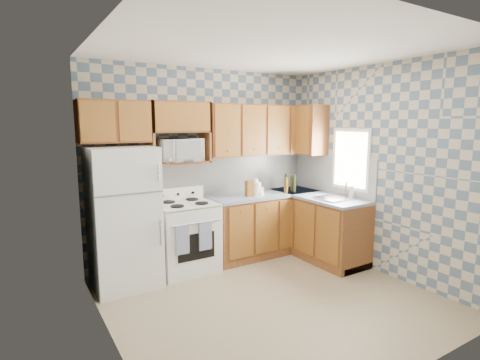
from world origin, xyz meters
The scene contains 30 objects.
floor centered at (0.00, 0.00, 0.00)m, with size 3.40×3.40×0.00m, color #8A7658.
back_wall centered at (0.00, 1.60, 1.35)m, with size 3.40×0.02×2.70m, color slate.
right_wall centered at (1.70, 0.00, 1.35)m, with size 0.02×3.20×2.70m, color slate.
backsplash_back centered at (0.40, 1.59, 1.20)m, with size 2.60×0.01×0.56m, color silver.
backsplash_right centered at (1.69, 0.80, 1.20)m, with size 0.01×1.60×0.56m, color silver.
refrigerator centered at (-1.27, 1.25, 0.84)m, with size 0.75×0.70×1.68m, color white.
stove_body centered at (-0.47, 1.28, 0.45)m, with size 0.76×0.65×0.90m, color white.
cooktop centered at (-0.47, 1.28, 0.91)m, with size 0.76×0.65×0.03m, color silver.
backguard centered at (-0.47, 1.55, 1.00)m, with size 0.76×0.08×0.17m, color white.
dish_towel_left centered at (-0.66, 0.93, 0.55)m, with size 0.17×0.03×0.36m, color navy.
dish_towel_right centered at (-0.35, 0.93, 0.55)m, with size 0.17×0.03×0.36m, color navy.
base_cabinets_back centered at (0.82, 1.30, 0.44)m, with size 1.75×0.60×0.88m, color #5E3017.
base_cabinets_right centered at (1.40, 0.80, 0.44)m, with size 0.60×1.60×0.88m, color #5E3017.
countertop_back centered at (0.82, 1.30, 0.90)m, with size 1.77×0.63×0.04m, color slate.
countertop_right centered at (1.40, 0.80, 0.90)m, with size 0.63×1.60×0.04m, color slate.
upper_cabinets_back centered at (0.82, 1.44, 1.85)m, with size 1.75×0.33×0.74m, color #5E3017.
upper_cabinets_fridge centered at (-1.29, 1.44, 1.97)m, with size 0.82×0.33×0.50m, color #5E3017.
upper_cabinets_right centered at (1.53, 1.25, 1.85)m, with size 0.33×0.70×0.74m, color #5E3017.
microwave_shelf centered at (-0.47, 1.44, 1.44)m, with size 0.80×0.33×0.03m, color #5E3017.
microwave centered at (-0.47, 1.42, 1.60)m, with size 0.55×0.37×0.30m, color white.
sink centered at (1.40, 0.45, 0.93)m, with size 0.48×0.40×0.03m, color #B7B7BC.
window centered at (1.69, 0.45, 1.45)m, with size 0.02×0.66×0.86m, color white.
bottle_0 centered at (1.16, 1.21, 1.05)m, with size 0.06×0.06×0.27m, color black.
bottle_1 centered at (1.26, 1.15, 1.04)m, with size 0.06×0.06×0.25m, color black.
bottle_2 centered at (1.31, 1.25, 1.04)m, with size 0.06×0.06×0.23m, color #553D12.
bottle_3 centered at (1.09, 1.13, 1.03)m, with size 0.06×0.06×0.21m, color #553D12.
knife_block centered at (0.50, 1.22, 1.03)m, with size 0.10×0.10×0.23m, color brown.
electric_kettle centered at (0.60, 1.21, 1.02)m, with size 0.15×0.15×0.19m, color white.
food_containers centered at (0.64, 1.21, 0.98)m, with size 0.17×0.17×0.12m, color silver, non-canonical shape.
soap_bottle centered at (1.62, 0.35, 1.01)m, with size 0.06×0.06×0.17m, color silver.
Camera 1 is at (-2.37, -3.17, 1.95)m, focal length 28.00 mm.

